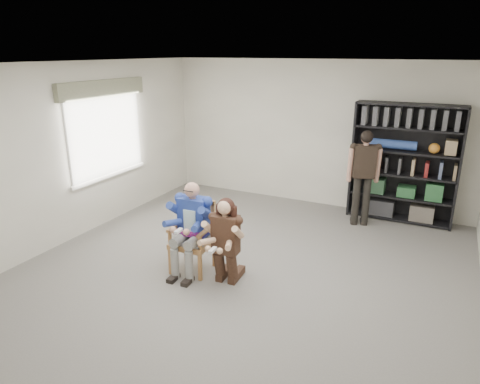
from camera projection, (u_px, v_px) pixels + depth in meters
The scene contains 8 objects.
room_shell at pixel (233, 181), 5.32m from camera, with size 6.00×7.00×2.80m, color beige, non-canonical shape.
floor at pixel (234, 280), 5.76m from camera, with size 6.00×7.00×0.01m, color slate.
window_left at pixel (107, 131), 7.33m from camera, with size 0.16×2.00×1.75m, color white, non-canonical shape.
armchair at pixel (192, 238), 5.89m from camera, with size 0.58×0.56×0.99m, color #A26442, non-canonical shape.
seated_man at pixel (192, 228), 5.84m from camera, with size 0.56×0.78×1.29m, color #2A5096, non-canonical shape.
kneeling_woman at pixel (225, 243), 5.51m from camera, with size 0.50×0.80×1.18m, color #311F16, non-canonical shape.
bookshelf at pixel (404, 164), 7.51m from camera, with size 1.80×0.38×2.10m, color black, non-canonical shape.
standing_man at pixel (363, 179), 7.35m from camera, with size 0.52×0.29×1.69m, color black, non-canonical shape.
Camera 1 is at (2.32, -4.53, 2.95)m, focal length 32.00 mm.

